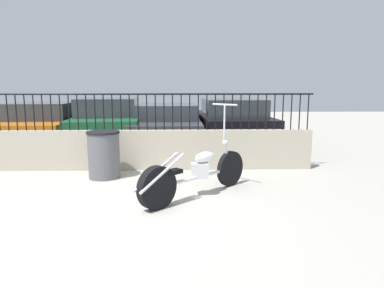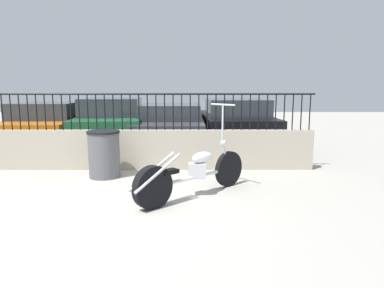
{
  "view_description": "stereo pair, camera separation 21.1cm",
  "coord_description": "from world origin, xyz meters",
  "px_view_note": "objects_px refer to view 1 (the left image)",
  "views": [
    {
      "loc": [
        1.25,
        -4.41,
        1.72
      ],
      "look_at": [
        1.44,
        1.76,
        0.7
      ],
      "focal_mm": 32.0,
      "sensor_mm": 36.0,
      "label": 1
    },
    {
      "loc": [
        1.46,
        -4.42,
        1.72
      ],
      "look_at": [
        1.44,
        1.76,
        0.7
      ],
      "focal_mm": 32.0,
      "sensor_mm": 36.0,
      "label": 2
    }
  ],
  "objects_px": {
    "car_black": "(231,122)",
    "car_green": "(109,122)",
    "motorcycle_white": "(192,174)",
    "trash_bin": "(104,154)",
    "car_orange": "(47,124)",
    "car_dark_grey": "(168,124)"
  },
  "relations": [
    {
      "from": "motorcycle_white",
      "to": "car_green",
      "type": "xyz_separation_m",
      "value": [
        -2.28,
        4.92,
        0.33
      ]
    },
    {
      "from": "car_orange",
      "to": "car_dark_grey",
      "type": "bearing_deg",
      "value": -91.86
    },
    {
      "from": "car_black",
      "to": "car_dark_grey",
      "type": "bearing_deg",
      "value": 85.7
    },
    {
      "from": "motorcycle_white",
      "to": "car_green",
      "type": "height_order",
      "value": "motorcycle_white"
    },
    {
      "from": "trash_bin",
      "to": "car_green",
      "type": "relative_size",
      "value": 0.21
    },
    {
      "from": "car_dark_grey",
      "to": "car_green",
      "type": "bearing_deg",
      "value": 88.72
    },
    {
      "from": "motorcycle_white",
      "to": "trash_bin",
      "type": "distance_m",
      "value": 2.09
    },
    {
      "from": "car_green",
      "to": "car_dark_grey",
      "type": "height_order",
      "value": "car_green"
    },
    {
      "from": "motorcycle_white",
      "to": "trash_bin",
      "type": "xyz_separation_m",
      "value": [
        -1.65,
        1.29,
        0.07
      ]
    },
    {
      "from": "motorcycle_white",
      "to": "car_black",
      "type": "height_order",
      "value": "motorcycle_white"
    },
    {
      "from": "motorcycle_white",
      "to": "car_dark_grey",
      "type": "distance_m",
      "value": 4.92
    },
    {
      "from": "trash_bin",
      "to": "car_orange",
      "type": "distance_m",
      "value": 4.35
    },
    {
      "from": "car_orange",
      "to": "motorcycle_white",
      "type": "bearing_deg",
      "value": -141.95
    },
    {
      "from": "car_dark_grey",
      "to": "motorcycle_white",
      "type": "bearing_deg",
      "value": -173.49
    },
    {
      "from": "motorcycle_white",
      "to": "trash_bin",
      "type": "relative_size",
      "value": 1.98
    },
    {
      "from": "car_dark_grey",
      "to": "car_black",
      "type": "relative_size",
      "value": 1.06
    },
    {
      "from": "motorcycle_white",
      "to": "car_orange",
      "type": "distance_m",
      "value": 6.38
    },
    {
      "from": "trash_bin",
      "to": "car_black",
      "type": "height_order",
      "value": "car_black"
    },
    {
      "from": "car_black",
      "to": "car_green",
      "type": "bearing_deg",
      "value": 86.21
    },
    {
      "from": "car_orange",
      "to": "car_green",
      "type": "relative_size",
      "value": 0.98
    },
    {
      "from": "trash_bin",
      "to": "car_black",
      "type": "distance_m",
      "value": 4.61
    },
    {
      "from": "motorcycle_white",
      "to": "car_dark_grey",
      "type": "xyz_separation_m",
      "value": [
        -0.56,
        4.89,
        0.27
      ]
    }
  ]
}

